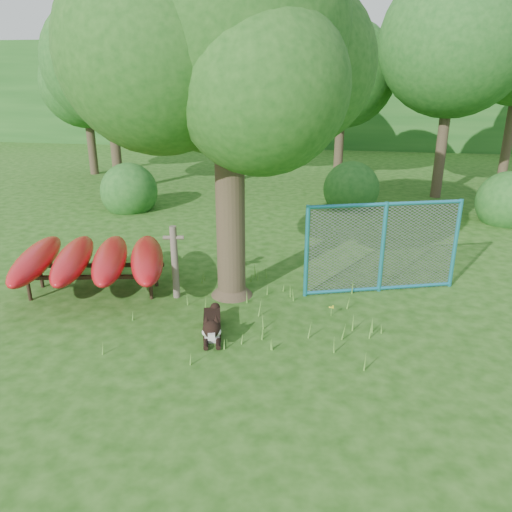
% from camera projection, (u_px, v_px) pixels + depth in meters
% --- Properties ---
extents(ground, '(80.00, 80.00, 0.00)m').
position_uv_depth(ground, '(232.00, 335.00, 8.39)').
color(ground, '#1A450D').
rests_on(ground, ground).
extents(oak_tree, '(5.14, 4.69, 6.88)m').
position_uv_depth(oak_tree, '(225.00, 45.00, 8.37)').
color(oak_tree, '#392D1F').
rests_on(oak_tree, ground).
extents(wooden_post, '(0.40, 0.16, 1.45)m').
position_uv_depth(wooden_post, '(175.00, 260.00, 9.56)').
color(wooden_post, brown).
rests_on(wooden_post, ground).
extents(kayak_rack, '(3.57, 3.18, 0.94)m').
position_uv_depth(kayak_rack, '(92.00, 259.00, 9.77)').
color(kayak_rack, black).
rests_on(kayak_rack, ground).
extents(husky_dog, '(0.53, 1.24, 0.55)m').
position_uv_depth(husky_dog, '(212.00, 326.00, 8.28)').
color(husky_dog, black).
rests_on(husky_dog, ground).
extents(fence_section, '(3.02, 1.08, 3.07)m').
position_uv_depth(fence_section, '(383.00, 248.00, 9.79)').
color(fence_section, teal).
rests_on(fence_section, ground).
extents(wildflower_clump, '(0.09, 0.08, 0.20)m').
position_uv_depth(wildflower_clump, '(332.00, 308.00, 9.01)').
color(wildflower_clump, '#589530').
rests_on(wildflower_clump, ground).
extents(bg_tree_a, '(4.40, 4.40, 6.70)m').
position_uv_depth(bg_tree_a, '(107.00, 63.00, 17.13)').
color(bg_tree_a, '#392D1F').
rests_on(bg_tree_a, ground).
extents(bg_tree_b, '(5.20, 5.20, 8.22)m').
position_uv_depth(bg_tree_b, '(219.00, 30.00, 18.03)').
color(bg_tree_b, '#392D1F').
rests_on(bg_tree_b, ground).
extents(bg_tree_c, '(4.00, 4.00, 6.12)m').
position_uv_depth(bg_tree_c, '(343.00, 74.00, 18.76)').
color(bg_tree_c, '#392D1F').
rests_on(bg_tree_c, ground).
extents(bg_tree_d, '(4.80, 4.80, 7.50)m').
position_uv_depth(bg_tree_d, '(455.00, 42.00, 16.02)').
color(bg_tree_d, '#392D1F').
rests_on(bg_tree_d, ground).
extents(bg_tree_f, '(3.60, 3.60, 5.55)m').
position_uv_depth(bg_tree_f, '(85.00, 84.00, 20.56)').
color(bg_tree_f, '#392D1F').
rests_on(bg_tree_f, ground).
extents(shrub_left, '(1.80, 1.80, 1.80)m').
position_uv_depth(shrub_left, '(131.00, 210.00, 16.12)').
color(shrub_left, '#1C541B').
rests_on(shrub_left, ground).
extents(shrub_right, '(1.80, 1.80, 1.80)m').
position_uv_depth(shrub_right, '(504.00, 222.00, 14.76)').
color(shrub_right, '#1C541B').
rests_on(shrub_right, ground).
extents(shrub_mid, '(1.80, 1.80, 1.80)m').
position_uv_depth(shrub_mid, '(350.00, 207.00, 16.40)').
color(shrub_mid, '#1C541B').
rests_on(shrub_mid, ground).
extents(wooded_hillside, '(80.00, 12.00, 6.00)m').
position_uv_depth(wooded_hillside, '(321.00, 91.00, 33.26)').
color(wooded_hillside, '#1C541B').
rests_on(wooded_hillside, ground).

